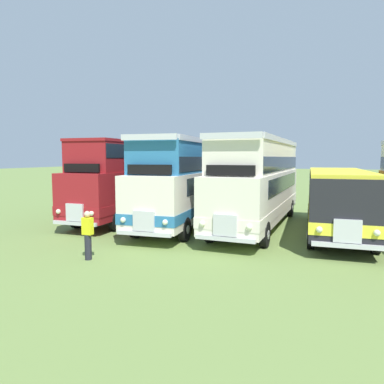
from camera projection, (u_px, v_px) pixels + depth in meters
ground_plane at (380, 236)px, 16.45m from camera, size 200.00×200.00×0.00m
bus_first_in_row at (130, 177)px, 20.94m from camera, size 2.76×10.26×4.49m
bus_second_in_row at (187, 180)px, 19.25m from camera, size 3.17×11.25×4.52m
bus_third_in_row at (259, 181)px, 18.42m from camera, size 2.97×11.73×4.52m
bus_fourth_in_row at (338, 197)px, 16.66m from camera, size 2.88×9.89×2.99m
marshal_person at (88, 235)px, 12.49m from camera, size 0.36×0.24×1.73m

